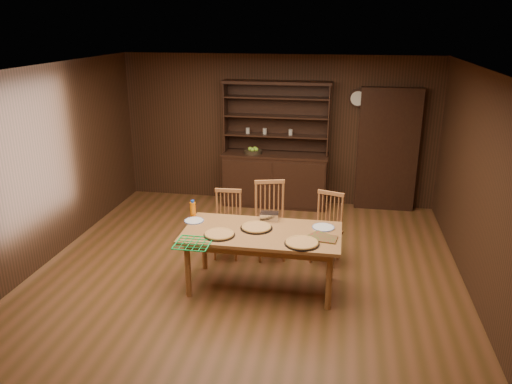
% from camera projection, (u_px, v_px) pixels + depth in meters
% --- Properties ---
extents(floor, '(6.00, 6.00, 0.00)m').
position_uv_depth(floor, '(245.00, 278.00, 6.41)').
color(floor, brown).
rests_on(floor, ground).
extents(room_shell, '(6.00, 6.00, 6.00)m').
position_uv_depth(room_shell, '(244.00, 159.00, 5.89)').
color(room_shell, white).
rests_on(room_shell, floor).
extents(china_hutch, '(1.84, 0.52, 2.17)m').
position_uv_depth(china_hutch, '(275.00, 173.00, 8.78)').
color(china_hutch, black).
rests_on(china_hutch, floor).
extents(doorway, '(1.00, 0.18, 2.10)m').
position_uv_depth(doorway, '(388.00, 150.00, 8.45)').
color(doorway, black).
rests_on(doorway, floor).
extents(wall_clock, '(0.30, 0.05, 0.30)m').
position_uv_depth(wall_clock, '(358.00, 98.00, 8.32)').
color(wall_clock, black).
rests_on(wall_clock, room_shell).
extents(dining_table, '(1.88, 0.94, 0.75)m').
position_uv_depth(dining_table, '(262.00, 238.00, 5.97)').
color(dining_table, '#A66839').
rests_on(dining_table, floor).
extents(chair_left, '(0.40, 0.39, 0.94)m').
position_uv_depth(chair_left, '(228.00, 221.00, 6.90)').
color(chair_left, '#BC7240').
rests_on(chair_left, floor).
extents(chair_center, '(0.53, 0.52, 1.07)m').
position_uv_depth(chair_center, '(270.00, 217.00, 6.87)').
color(chair_center, '#BC7240').
rests_on(chair_center, floor).
extents(chair_right, '(0.49, 0.47, 0.96)m').
position_uv_depth(chair_right, '(327.00, 225.00, 6.76)').
color(chair_right, '#BC7240').
rests_on(chair_right, floor).
extents(pizza_left, '(0.37, 0.37, 0.04)m').
position_uv_depth(pizza_left, '(219.00, 234.00, 5.82)').
color(pizza_left, black).
rests_on(pizza_left, dining_table).
extents(pizza_right, '(0.40, 0.40, 0.04)m').
position_uv_depth(pizza_right, '(302.00, 243.00, 5.60)').
color(pizza_right, black).
rests_on(pizza_right, dining_table).
extents(pizza_center, '(0.39, 0.39, 0.04)m').
position_uv_depth(pizza_center, '(256.00, 227.00, 6.02)').
color(pizza_center, black).
rests_on(pizza_center, dining_table).
extents(cooling_rack, '(0.39, 0.39, 0.02)m').
position_uv_depth(cooling_rack, '(193.00, 243.00, 5.61)').
color(cooling_rack, green).
rests_on(cooling_rack, dining_table).
extents(plate_left, '(0.25, 0.25, 0.02)m').
position_uv_depth(plate_left, '(194.00, 221.00, 6.24)').
color(plate_left, silver).
rests_on(plate_left, dining_table).
extents(plate_right, '(0.27, 0.27, 0.02)m').
position_uv_depth(plate_right, '(323.00, 227.00, 6.04)').
color(plate_right, silver).
rests_on(plate_right, dining_table).
extents(foil_dish, '(0.24, 0.18, 0.09)m').
position_uv_depth(foil_dish, '(269.00, 216.00, 6.28)').
color(foil_dish, white).
rests_on(foil_dish, dining_table).
extents(juice_bottle, '(0.07, 0.07, 0.21)m').
position_uv_depth(juice_bottle, '(193.00, 209.00, 6.39)').
color(juice_bottle, orange).
rests_on(juice_bottle, dining_table).
extents(pot_holder_a, '(0.25, 0.25, 0.02)m').
position_uv_depth(pot_holder_a, '(327.00, 239.00, 5.72)').
color(pot_holder_a, '#A31220').
rests_on(pot_holder_a, dining_table).
extents(pot_holder_b, '(0.31, 0.31, 0.02)m').
position_uv_depth(pot_holder_b, '(320.00, 236.00, 5.79)').
color(pot_holder_b, '#A31220').
rests_on(pot_holder_b, dining_table).
extents(fruit_bowl, '(0.31, 0.31, 0.12)m').
position_uv_depth(fruit_bowl, '(253.00, 151.00, 8.65)').
color(fruit_bowl, black).
rests_on(fruit_bowl, china_hutch).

